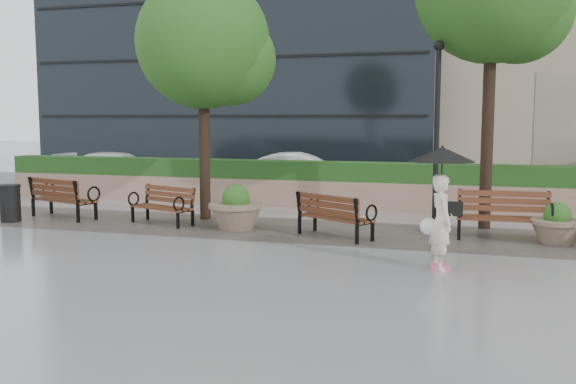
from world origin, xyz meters
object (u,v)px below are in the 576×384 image
(car_left, at_px, (121,170))
(pedestrian, at_px, (441,196))
(bench_0, at_px, (64,206))
(car_right, at_px, (301,174))
(bench_2, at_px, (335,225))
(bench_1, at_px, (162,213))
(planter_left, at_px, (236,212))
(trash_bin, at_px, (10,204))
(lamppost, at_px, (436,149))
(bench_3, at_px, (503,226))
(planter_right, at_px, (557,228))

(car_left, height_order, pedestrian, pedestrian)
(bench_0, relative_size, car_right, 0.49)
(car_right, relative_size, pedestrian, 2.03)
(bench_2, bearing_deg, car_right, -39.32)
(bench_1, xyz_separation_m, pedestrian, (6.87, -2.85, 1.02))
(planter_left, bearing_deg, trash_bin, -174.19)
(bench_0, relative_size, pedestrian, 0.99)
(bench_1, distance_m, car_left, 8.80)
(planter_left, distance_m, lamppost, 4.87)
(bench_1, relative_size, trash_bin, 2.05)
(trash_bin, relative_size, pedestrian, 0.42)
(lamppost, distance_m, car_left, 13.45)
(car_right, distance_m, pedestrian, 11.24)
(bench_0, xyz_separation_m, lamppost, (9.47, 0.72, 1.61))
(bench_2, height_order, bench_3, bench_3)
(bench_0, distance_m, car_right, 8.32)
(lamppost, height_order, car_left, lamppost)
(bench_3, distance_m, car_right, 9.36)
(car_left, distance_m, pedestrian, 15.71)
(planter_left, distance_m, car_right, 7.24)
(bench_3, xyz_separation_m, car_left, (-13.40, 6.71, 0.36))
(bench_0, bearing_deg, bench_3, -161.43)
(planter_right, height_order, trash_bin, trash_bin)
(planter_left, height_order, trash_bin, planter_left)
(bench_1, relative_size, planter_right, 1.74)
(pedestrian, bearing_deg, bench_0, 51.61)
(lamppost, bearing_deg, bench_0, -175.65)
(planter_right, relative_size, lamppost, 0.24)
(bench_2, xyz_separation_m, car_left, (-9.85, 7.49, 0.38))
(car_left, bearing_deg, car_right, -101.48)
(bench_0, height_order, bench_2, bench_0)
(planter_left, xyz_separation_m, trash_bin, (-5.88, -0.60, 0.03))
(bench_0, relative_size, bench_1, 1.14)
(planter_left, bearing_deg, pedestrian, -29.00)
(bench_0, xyz_separation_m, planter_left, (4.95, -0.28, 0.10))
(trash_bin, distance_m, car_right, 9.56)
(pedestrian, bearing_deg, planter_right, -58.20)
(bench_0, relative_size, planter_right, 1.99)
(planter_left, xyz_separation_m, car_right, (-0.39, 7.22, 0.29))
(bench_1, distance_m, trash_bin, 3.94)
(bench_2, relative_size, lamppost, 0.44)
(bench_3, bearing_deg, trash_bin, -177.35)
(bench_1, bearing_deg, lamppost, 27.77)
(planter_right, bearing_deg, car_right, 136.98)
(bench_2, xyz_separation_m, lamppost, (2.06, 1.36, 1.64))
(lamppost, bearing_deg, bench_3, -21.44)
(trash_bin, distance_m, car_left, 7.87)
(bench_1, xyz_separation_m, bench_2, (4.48, -0.52, 0.01))
(lamppost, relative_size, pedestrian, 2.05)
(bench_3, bearing_deg, car_right, 131.03)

